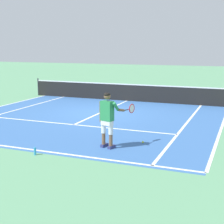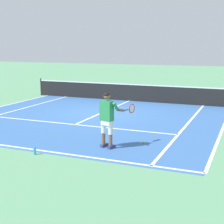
# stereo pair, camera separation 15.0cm
# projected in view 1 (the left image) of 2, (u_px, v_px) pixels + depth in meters

# --- Properties ---
(ground_plane) EXTENTS (80.00, 80.00, 0.00)m
(ground_plane) POSITION_uv_depth(u_px,v_px,m) (100.00, 113.00, 15.76)
(ground_plane) COLOR #609E70
(court_inner_surface) EXTENTS (10.98, 10.18, 0.00)m
(court_inner_surface) POSITION_uv_depth(u_px,v_px,m) (90.00, 117.00, 14.80)
(court_inner_surface) COLOR #3866A8
(court_inner_surface) RESTS_ON ground
(line_baseline) EXTENTS (10.98, 0.10, 0.01)m
(line_baseline) POSITION_uv_depth(u_px,v_px,m) (22.00, 148.00, 10.35)
(line_baseline) COLOR white
(line_baseline) RESTS_ON ground
(line_service) EXTENTS (8.23, 0.10, 0.01)m
(line_service) POSITION_uv_depth(u_px,v_px,m) (74.00, 125.00, 13.43)
(line_service) COLOR white
(line_service) RESTS_ON ground
(line_centre_service) EXTENTS (0.10, 6.40, 0.01)m
(line_centre_service) POSITION_uv_depth(u_px,v_px,m) (105.00, 111.00, 16.35)
(line_centre_service) COLOR white
(line_centre_service) RESTS_ON ground
(line_singles_left) EXTENTS (0.10, 9.78, 0.01)m
(line_singles_left) POSITION_uv_depth(u_px,v_px,m) (13.00, 111.00, 16.30)
(line_singles_left) COLOR white
(line_singles_left) RESTS_ON ground
(line_singles_right) EXTENTS (0.10, 9.78, 0.01)m
(line_singles_right) POSITION_uv_depth(u_px,v_px,m) (185.00, 125.00, 13.31)
(line_singles_right) COLOR white
(line_singles_right) RESTS_ON ground
(line_doubles_right) EXTENTS (0.10, 9.78, 0.01)m
(line_doubles_right) POSITION_uv_depth(u_px,v_px,m) (221.00, 128.00, 12.81)
(line_doubles_right) COLOR white
(line_doubles_right) RESTS_ON ground
(tennis_net) EXTENTS (11.96, 0.08, 1.07)m
(tennis_net) POSITION_uv_depth(u_px,v_px,m) (127.00, 92.00, 19.17)
(tennis_net) COLOR #333338
(tennis_net) RESTS_ON ground
(tennis_player) EXTENTS (0.87, 1.04, 1.71)m
(tennis_player) POSITION_uv_depth(u_px,v_px,m) (108.00, 116.00, 10.23)
(tennis_player) COLOR navy
(tennis_player) RESTS_ON ground
(tennis_ball_near_feet) EXTENTS (0.07, 0.07, 0.07)m
(tennis_ball_near_feet) POSITION_uv_depth(u_px,v_px,m) (143.00, 142.00, 10.90)
(tennis_ball_near_feet) COLOR #CCE02D
(tennis_ball_near_feet) RESTS_ON ground
(water_bottle) EXTENTS (0.07, 0.07, 0.23)m
(water_bottle) POSITION_uv_depth(u_px,v_px,m) (35.00, 151.00, 9.70)
(water_bottle) COLOR #3393D6
(water_bottle) RESTS_ON ground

